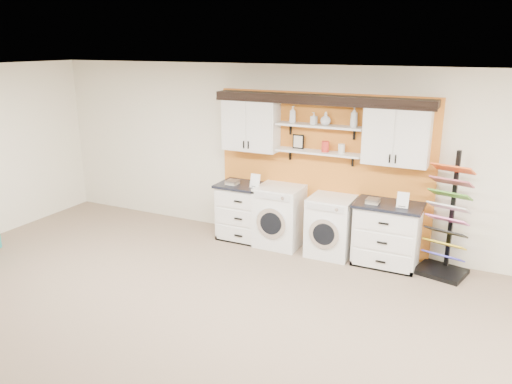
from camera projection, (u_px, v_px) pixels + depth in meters
The scene contains 20 objects.
ceiling at pixel (163, 84), 3.85m from camera, with size 10.00×10.00×0.00m, color white.
wall_back at pixel (323, 158), 7.70m from camera, with size 10.00×10.00×0.00m, color silver.
accent_panel at pixel (321, 171), 7.73m from camera, with size 3.40×0.07×2.40m, color orange.
upper_cabinet_left at pixel (251, 124), 7.86m from camera, with size 0.90×0.35×0.84m.
upper_cabinet_right at pixel (397, 135), 6.91m from camera, with size 0.90×0.35×0.84m.
shelf_lower at pixel (319, 152), 7.49m from camera, with size 1.32×0.28×0.03m, color white.
shelf_upper at pixel (320, 126), 7.37m from camera, with size 1.32×0.28×0.03m, color white.
crown_molding at pixel (321, 99), 7.27m from camera, with size 3.30×0.41×0.13m.
picture_frame at pixel (298, 142), 7.64m from camera, with size 0.18×0.02×0.22m.
canister_red at pixel (325, 147), 7.42m from camera, with size 0.11×0.11×0.16m, color red.
canister_cream at pixel (341, 149), 7.32m from camera, with size 0.10×0.10×0.14m, color silver.
base_cabinet_left at pixel (247, 212), 8.13m from camera, with size 0.95×0.66×0.93m.
base_cabinet_right at pixel (387, 234), 7.18m from camera, with size 0.95×0.66×0.93m.
washer at pixel (280, 216), 7.88m from camera, with size 0.69×0.71×0.97m.
dryer at pixel (331, 226), 7.53m from camera, with size 0.65×0.71×0.91m.
sample_rack at pixel (445, 237), 6.86m from camera, with size 0.74×0.66×1.73m.
soap_bottle_a at pixel (293, 114), 7.51m from camera, with size 0.10×0.10×0.25m, color silver.
soap_bottle_b at pixel (314, 118), 7.38m from camera, with size 0.08×0.08×0.18m, color silver.
soap_bottle_c at pixel (326, 119), 7.31m from camera, with size 0.15×0.15×0.19m, color silver.
soap_bottle_d at pixel (354, 117), 7.11m from camera, with size 0.11×0.11×0.29m, color silver.
Camera 1 is at (2.36, -3.22, 3.10)m, focal length 35.00 mm.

